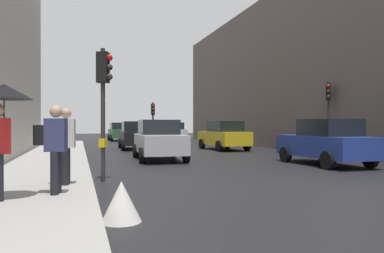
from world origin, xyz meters
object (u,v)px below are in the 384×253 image
car_dark_suv (136,135)px  car_silver_hatchback (159,140)px  traffic_light_near_right (104,90)px  car_green_estate (120,132)px  traffic_light_mid_street (328,104)px  warning_sign_triangle (121,201)px  traffic_light_far_median (153,116)px  car_white_compact (173,132)px  pedestrian_with_grey_backpack (54,144)px  pedestrian_with_black_backpack (64,141)px  car_yellow_taxi (224,136)px  pedestrian_with_umbrella (2,109)px  car_blue_van (326,142)px

car_dark_suv → car_silver_hatchback: same height
traffic_light_near_right → car_green_estate: bearing=83.1°
traffic_light_mid_street → warning_sign_triangle: size_ratio=5.67×
traffic_light_mid_street → traffic_light_near_right: 12.13m
traffic_light_far_median → car_white_compact: (3.09, 6.32, -1.34)m
car_dark_suv → pedestrian_with_grey_backpack: (-3.97, -15.77, 0.29)m
traffic_light_far_median → car_silver_hatchback: traffic_light_far_median is taller
traffic_light_near_right → pedestrian_with_grey_backpack: 3.06m
car_white_compact → pedestrian_with_black_backpack: (-8.74, -24.64, 0.29)m
car_yellow_taxi → traffic_light_far_median: bearing=118.0°
traffic_light_far_median → pedestrian_with_umbrella: 20.95m
car_green_estate → warning_sign_triangle: car_green_estate is taller
pedestrian_with_umbrella → pedestrian_with_black_backpack: (1.02, 1.54, -0.68)m
pedestrian_with_black_backpack → car_silver_hatchback: bearing=62.0°
pedestrian_with_grey_backpack → pedestrian_with_black_backpack: (0.15, 1.19, 0.00)m
car_green_estate → car_dark_suv: same height
car_white_compact → car_silver_hatchback: 18.36m
traffic_light_mid_street → traffic_light_far_median: 13.57m
car_yellow_taxi → pedestrian_with_umbrella: 16.99m
car_silver_hatchback → traffic_light_far_median: bearing=80.3°
car_dark_suv → car_silver_hatchback: 7.59m
car_blue_van → car_white_compact: 21.61m
traffic_light_near_right → car_dark_suv: traffic_light_near_right is taller
car_white_compact → pedestrian_with_grey_backpack: (-8.89, -25.83, 0.29)m
car_white_compact → pedestrian_with_umbrella: bearing=-110.4°
car_green_estate → car_silver_hatchback: same height
traffic_light_far_median → car_silver_hatchback: (-1.93, -11.34, -1.34)m
pedestrian_with_black_backpack → car_dark_suv: bearing=75.3°
traffic_light_far_median → car_yellow_taxi: size_ratio=0.75×
car_blue_van → car_silver_hatchback: size_ratio=0.98×
pedestrian_with_black_backpack → pedestrian_with_grey_backpack: bearing=-97.3°
car_blue_van → car_green_estate: 25.01m
car_blue_van → car_green_estate: (-5.27, 24.44, 0.00)m
traffic_light_mid_street → pedestrian_with_black_backpack: (-12.02, -6.34, -1.38)m
traffic_light_near_right → pedestrian_with_grey_backpack: (-1.14, -2.50, -1.34)m
traffic_light_far_median → pedestrian_with_black_backpack: 19.20m
car_blue_van → car_green_estate: bearing=102.2°
traffic_light_far_median → pedestrian_with_grey_backpack: size_ratio=1.82×
traffic_light_mid_street → pedestrian_with_grey_backpack: traffic_light_mid_street is taller
traffic_light_mid_street → traffic_light_near_right: (-11.03, -5.03, -0.04)m
car_dark_suv → pedestrian_with_black_backpack: bearing=-104.7°
car_green_estate → pedestrian_with_umbrella: 29.49m
car_white_compact → car_silver_hatchback: size_ratio=0.98×
car_green_estate → pedestrian_with_grey_backpack: bearing=-98.5°
car_silver_hatchback → pedestrian_with_black_backpack: bearing=-118.0°
car_white_compact → car_dark_suv: same height
traffic_light_far_median → warning_sign_triangle: (-4.68, -21.45, -1.89)m
car_blue_van → pedestrian_with_grey_backpack: pedestrian_with_grey_backpack is taller
car_yellow_taxi → pedestrian_with_grey_backpack: size_ratio=2.43×
warning_sign_triangle → traffic_light_near_right: bearing=89.9°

